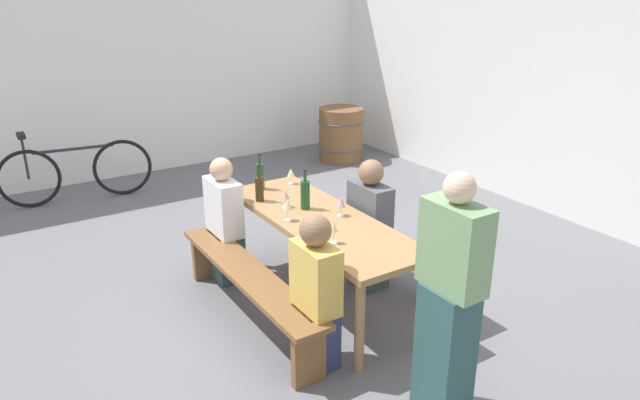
{
  "coord_description": "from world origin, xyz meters",
  "views": [
    {
      "loc": [
        3.65,
        -2.33,
        2.55
      ],
      "look_at": [
        0.0,
        0.0,
        0.9
      ],
      "focal_mm": 32.82,
      "sensor_mm": 36.0,
      "label": 1
    }
  ],
  "objects": [
    {
      "name": "seated_guest_near_1",
      "position": [
        0.73,
        -0.5,
        0.55
      ],
      "size": [
        0.37,
        0.24,
        1.14
      ],
      "rotation": [
        0.0,
        0.0,
        1.57
      ],
      "color": "navy",
      "rests_on": "ground"
    },
    {
      "name": "back_wall",
      "position": [
        0.0,
        3.38,
        1.6
      ],
      "size": [
        14.0,
        0.2,
        3.2
      ],
      "primitive_type": "cube",
      "color": "white",
      "rests_on": "ground"
    },
    {
      "name": "ground_plane",
      "position": [
        0.0,
        0.0,
        0.0
      ],
      "size": [
        24.0,
        24.0,
        0.0
      ],
      "primitive_type": "plane",
      "color": "slate"
    },
    {
      "name": "standing_host",
      "position": [
        1.56,
        -0.1,
        0.76
      ],
      "size": [
        0.4,
        0.24,
        1.58
      ],
      "rotation": [
        0.0,
        0.0,
        3.14
      ],
      "color": "#2C4F4E",
      "rests_on": "ground"
    },
    {
      "name": "wine_glass_4",
      "position": [
        -0.34,
        -0.12,
        0.86
      ],
      "size": [
        0.07,
        0.07,
        0.15
      ],
      "color": "silver",
      "rests_on": "tasting_table"
    },
    {
      "name": "bench_far",
      "position": [
        0.0,
        0.65,
        0.35
      ],
      "size": [
        1.97,
        0.3,
        0.45
      ],
      "color": "brown",
      "rests_on": "ground"
    },
    {
      "name": "parked_bicycle_0",
      "position": [
        -3.56,
        -1.21,
        0.37
      ],
      "size": [
        0.31,
        1.75,
        0.9
      ],
      "rotation": [
        0.0,
        0.0,
        1.44
      ],
      "color": "black",
      "rests_on": "ground"
    },
    {
      "name": "wine_bottle_1",
      "position": [
        -0.87,
        -0.09,
        0.88
      ],
      "size": [
        0.08,
        0.08,
        0.33
      ],
      "color": "#194723",
      "rests_on": "tasting_table"
    },
    {
      "name": "wine_glass_3",
      "position": [
        0.06,
        0.16,
        0.86
      ],
      "size": [
        0.08,
        0.08,
        0.16
      ],
      "color": "silver",
      "rests_on": "tasting_table"
    },
    {
      "name": "wine_bottle_2",
      "position": [
        -0.23,
        0.0,
        0.88
      ],
      "size": [
        0.08,
        0.08,
        0.34
      ],
      "color": "#194723",
      "rests_on": "tasting_table"
    },
    {
      "name": "tasting_table",
      "position": [
        0.0,
        0.0,
        0.67
      ],
      "size": [
        2.07,
        0.71,
        0.75
      ],
      "color": "#9E7247",
      "rests_on": "ground"
    },
    {
      "name": "wine_barrel",
      "position": [
        -3.27,
        2.45,
        0.39
      ],
      "size": [
        0.68,
        0.68,
        0.78
      ],
      "color": "brown",
      "rests_on": "ground"
    },
    {
      "name": "seated_guest_far_0",
      "position": [
        0.0,
        0.5,
        0.55
      ],
      "size": [
        0.41,
        0.24,
        1.15
      ],
      "rotation": [
        0.0,
        0.0,
        -1.57
      ],
      "color": "#3D515A",
      "rests_on": "ground"
    },
    {
      "name": "wine_glass_2",
      "position": [
        0.46,
        -0.18,
        0.87
      ],
      "size": [
        0.06,
        0.06,
        0.17
      ],
      "color": "silver",
      "rests_on": "tasting_table"
    },
    {
      "name": "bench_near",
      "position": [
        0.0,
        -0.65,
        0.35
      ],
      "size": [
        1.97,
        0.3,
        0.45
      ],
      "color": "brown",
      "rests_on": "ground"
    },
    {
      "name": "wine_bottle_0",
      "position": [
        -0.59,
        -0.24,
        0.87
      ],
      "size": [
        0.07,
        0.07,
        0.32
      ],
      "color": "#332814",
      "rests_on": "tasting_table"
    },
    {
      "name": "seated_guest_near_0",
      "position": [
        -0.77,
        -0.5,
        0.53
      ],
      "size": [
        0.41,
        0.24,
        1.14
      ],
      "rotation": [
        0.0,
        0.0,
        1.57
      ],
      "color": "#324F47",
      "rests_on": "ground"
    },
    {
      "name": "wine_glass_1",
      "position": [
        -0.08,
        -0.25,
        0.88
      ],
      "size": [
        0.08,
        0.08,
        0.18
      ],
      "color": "silver",
      "rests_on": "tasting_table"
    },
    {
      "name": "side_wall",
      "position": [
        -4.34,
        0.0,
        1.6
      ],
      "size": [
        0.2,
        7.17,
        3.2
      ],
      "primitive_type": "cube",
      "color": "white",
      "rests_on": "ground"
    },
    {
      "name": "wine_glass_0",
      "position": [
        -0.84,
        0.21,
        0.86
      ],
      "size": [
        0.07,
        0.07,
        0.15
      ],
      "color": "silver",
      "rests_on": "tasting_table"
    }
  ]
}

